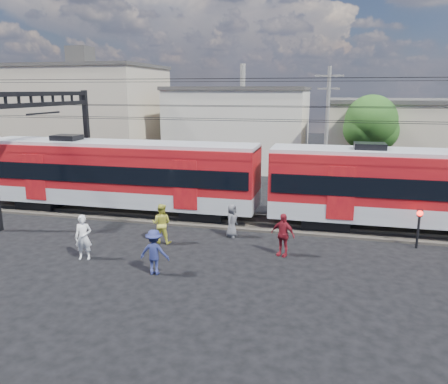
# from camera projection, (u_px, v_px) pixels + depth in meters

# --- Properties ---
(ground) EXTENTS (120.00, 120.00, 0.00)m
(ground) POSITION_uv_depth(u_px,v_px,m) (156.00, 277.00, 16.75)
(ground) COLOR black
(ground) RESTS_ON ground
(track_bed) EXTENTS (70.00, 3.40, 0.12)m
(track_bed) POSITION_uv_depth(u_px,v_px,m) (211.00, 218.00, 24.30)
(track_bed) COLOR #2D2823
(track_bed) RESTS_ON ground
(rail_near) EXTENTS (70.00, 0.12, 0.12)m
(rail_near) POSITION_uv_depth(u_px,v_px,m) (207.00, 220.00, 23.57)
(rail_near) COLOR #59544C
(rail_near) RESTS_ON track_bed
(rail_far) EXTENTS (70.00, 0.12, 0.12)m
(rail_far) POSITION_uv_depth(u_px,v_px,m) (214.00, 212.00, 24.99)
(rail_far) COLOR #59544C
(rail_far) RESTS_ON track_bed
(commuter_train) EXTENTS (50.30, 3.08, 4.17)m
(commuter_train) POSITION_uv_depth(u_px,v_px,m) (122.00, 173.00, 24.96)
(commuter_train) COLOR black
(commuter_train) RESTS_ON ground
(catenary) EXTENTS (70.00, 9.30, 7.52)m
(catenary) POSITION_uv_depth(u_px,v_px,m) (65.00, 123.00, 25.12)
(catenary) COLOR black
(catenary) RESTS_ON ground
(building_west) EXTENTS (14.28, 10.20, 9.30)m
(building_west) POSITION_uv_depth(u_px,v_px,m) (85.00, 115.00, 42.28)
(building_west) COLOR tan
(building_west) RESTS_ON ground
(building_midwest) EXTENTS (12.24, 12.24, 7.30)m
(building_midwest) POSITION_uv_depth(u_px,v_px,m) (242.00, 126.00, 41.92)
(building_midwest) COLOR beige
(building_midwest) RESTS_ON ground
(building_mideast) EXTENTS (16.32, 10.20, 6.30)m
(building_mideast) POSITION_uv_depth(u_px,v_px,m) (428.00, 139.00, 35.55)
(building_mideast) COLOR tan
(building_mideast) RESTS_ON ground
(utility_pole_mid) EXTENTS (1.80, 0.24, 8.50)m
(utility_pole_mid) POSITION_uv_depth(u_px,v_px,m) (327.00, 129.00, 28.54)
(utility_pole_mid) COLOR slate
(utility_pole_mid) RESTS_ON ground
(tree_near) EXTENTS (3.82, 3.64, 6.72)m
(tree_near) POSITION_uv_depth(u_px,v_px,m) (374.00, 124.00, 30.71)
(tree_near) COLOR #382619
(tree_near) RESTS_ON ground
(pedestrian_a) EXTENTS (0.80, 0.62, 1.92)m
(pedestrian_a) POSITION_uv_depth(u_px,v_px,m) (83.00, 237.00, 18.38)
(pedestrian_a) COLOR white
(pedestrian_a) RESTS_ON ground
(pedestrian_b) EXTENTS (0.94, 0.75, 1.89)m
(pedestrian_b) POSITION_uv_depth(u_px,v_px,m) (161.00, 223.00, 20.34)
(pedestrian_b) COLOR gold
(pedestrian_b) RESTS_ON ground
(pedestrian_c) EXTENTS (1.20, 0.73, 1.80)m
(pedestrian_c) POSITION_uv_depth(u_px,v_px,m) (154.00, 252.00, 16.88)
(pedestrian_c) COLOR navy
(pedestrian_c) RESTS_ON ground
(pedestrian_d) EXTENTS (1.20, 0.85, 1.90)m
(pedestrian_d) POSITION_uv_depth(u_px,v_px,m) (283.00, 235.00, 18.76)
(pedestrian_d) COLOR maroon
(pedestrian_d) RESTS_ON ground
(pedestrian_e) EXTENTS (0.69, 0.89, 1.63)m
(pedestrian_e) POSITION_uv_depth(u_px,v_px,m) (232.00, 221.00, 21.22)
(pedestrian_e) COLOR #4E4E53
(pedestrian_e) RESTS_ON ground
(crossing_signal) EXTENTS (0.26, 0.26, 1.82)m
(crossing_signal) POSITION_uv_depth(u_px,v_px,m) (419.00, 222.00, 19.57)
(crossing_signal) COLOR black
(crossing_signal) RESTS_ON ground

